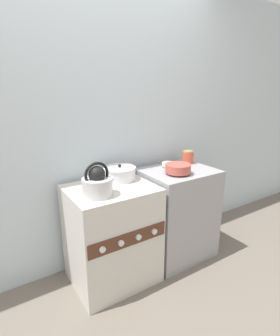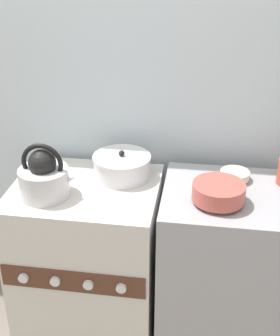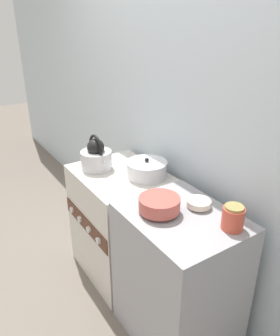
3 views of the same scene
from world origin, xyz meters
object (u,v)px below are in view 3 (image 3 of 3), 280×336
cooking_pot (147,169)px  kettle (96,157)px  enamel_bowl (159,204)px  storage_jar (233,218)px  small_ceramic_bowl (199,203)px  stove (121,223)px

cooking_pot → kettle: bearing=-143.4°
cooking_pot → enamel_bowl: 0.50m
enamel_bowl → cooking_pot: bearing=153.5°
kettle → storage_jar: kettle is taller
storage_jar → cooking_pot: bearing=179.2°
kettle → small_ceramic_bowl: size_ratio=2.02×
stove → kettle: 0.53m
small_ceramic_bowl → storage_jar: storage_jar is taller
kettle → cooking_pot: kettle is taller
cooking_pot → enamel_bowl: bearing=-26.5°
stove → kettle: kettle is taller
kettle → storage_jar: 1.07m
stove → storage_jar: size_ratio=6.57×
small_ceramic_bowl → enamel_bowl: bearing=-109.1°
enamel_bowl → storage_jar: bearing=34.4°
small_ceramic_bowl → cooking_pot: bearing=178.8°
enamel_bowl → kettle: bearing=180.0°
stove → cooking_pot: (0.15, 0.12, 0.46)m
cooking_pot → small_ceramic_bowl: 0.52m
cooking_pot → storage_jar: 0.75m
stove → storage_jar: storage_jar is taller
kettle → cooking_pot: (0.30, 0.22, -0.04)m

